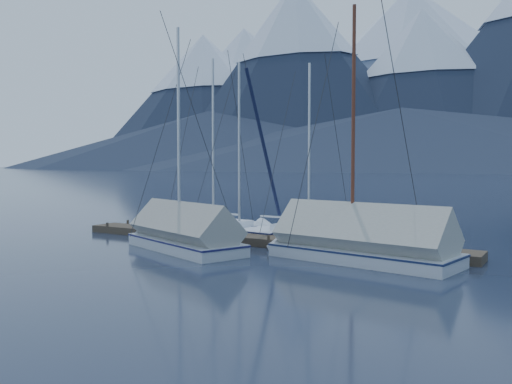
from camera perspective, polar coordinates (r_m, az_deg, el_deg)
ground at (r=21.32m, az=-2.75°, el=-6.16°), size 1000.00×1000.00×0.00m
dock at (r=22.98m, az=-0.00°, el=-5.21°), size 18.00×1.50×0.54m
mooring_posts at (r=23.20m, az=-1.07°, el=-4.53°), size 15.12×1.52×0.35m
sailboat_open_left at (r=27.30m, az=-3.55°, el=-3.79°), size 7.40×3.30×9.49m
sailboat_open_mid at (r=25.11m, az=-0.95°, el=-4.40°), size 6.90×3.04×8.86m
sailboat_open_right at (r=23.81m, az=6.54°, el=-4.84°), size 6.52×2.77×8.53m
sailboat_covered_near at (r=19.46m, az=9.68°, el=-5.62°), size 7.84×3.64×9.83m
sailboat_covered_far at (r=21.87m, az=-8.24°, el=-4.72°), size 7.09×4.39×9.56m
person at (r=21.24m, az=11.54°, el=-3.24°), size 0.39×0.57×1.53m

